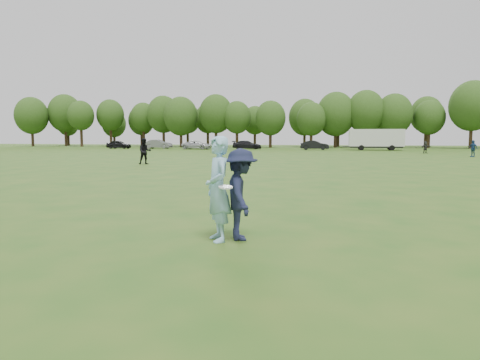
{
  "coord_description": "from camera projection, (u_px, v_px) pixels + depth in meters",
  "views": [
    {
      "loc": [
        2.16,
        -8.58,
        2.04
      ],
      "look_at": [
        0.22,
        0.52,
        1.1
      ],
      "focal_mm": 32.0,
      "sensor_mm": 36.0,
      "label": 1
    }
  ],
  "objects": [
    {
      "name": "thrower",
      "position": [
        218.0,
        189.0,
        8.33
      ],
      "size": [
        0.81,
        0.9,
        2.06
      ],
      "primitive_type": "imported",
      "rotation": [
        0.0,
        0.0,
        -1.02
      ],
      "color": "#91C6E1",
      "rests_on": "ground"
    },
    {
      "name": "player_far_d",
      "position": [
        425.0,
        147.0,
        52.9
      ],
      "size": [
        1.46,
        1.08,
        1.52
      ],
      "primitive_type": "imported",
      "rotation": [
        0.0,
        0.0,
        0.5
      ],
      "color": "#2A2A2A",
      "rests_on": "ground"
    },
    {
      "name": "car_a",
      "position": [
        119.0,
        144.0,
        73.89
      ],
      "size": [
        4.27,
        1.81,
        1.44
      ],
      "primitive_type": "imported",
      "rotation": [
        0.0,
        0.0,
        1.55
      ],
      "color": "black",
      "rests_on": "ground"
    },
    {
      "name": "disc_in_play",
      "position": [
        226.0,
        187.0,
        8.02
      ],
      "size": [
        0.32,
        0.32,
        0.07
      ],
      "color": "white",
      "rests_on": "ground"
    },
    {
      "name": "defender",
      "position": [
        241.0,
        194.0,
        8.45
      ],
      "size": [
        1.01,
        1.33,
        1.82
      ],
      "primitive_type": "imported",
      "rotation": [
        0.0,
        0.0,
        1.9
      ],
      "color": "#1A1F3A",
      "rests_on": "ground"
    },
    {
      "name": "player_far_b",
      "position": [
        473.0,
        149.0,
        43.23
      ],
      "size": [
        0.94,
        1.05,
        1.71
      ],
      "primitive_type": "imported",
      "rotation": [
        0.0,
        0.0,
        -0.91
      ],
      "color": "navy",
      "rests_on": "ground"
    },
    {
      "name": "ground",
      "position": [
        225.0,
        234.0,
        9.0
      ],
      "size": [
        200.0,
        200.0,
        0.0
      ],
      "primitive_type": "plane",
      "color": "#255317",
      "rests_on": "ground"
    },
    {
      "name": "car_d",
      "position": [
        247.0,
        145.0,
        71.01
      ],
      "size": [
        4.93,
        2.21,
        1.4
      ],
      "primitive_type": "imported",
      "rotation": [
        0.0,
        0.0,
        1.62
      ],
      "color": "black",
      "rests_on": "ground"
    },
    {
      "name": "player_far_a",
      "position": [
        145.0,
        151.0,
        31.74
      ],
      "size": [
        1.18,
        1.11,
        1.94
      ],
      "primitive_type": "imported",
      "rotation": [
        0.0,
        0.0,
        0.52
      ],
      "color": "black",
      "rests_on": "ground"
    },
    {
      "name": "car_f",
      "position": [
        315.0,
        145.0,
        66.75
      ],
      "size": [
        4.51,
        1.77,
        1.46
      ],
      "primitive_type": "imported",
      "rotation": [
        0.0,
        0.0,
        1.62
      ],
      "color": "black",
      "rests_on": "ground"
    },
    {
      "name": "car_b",
      "position": [
        158.0,
        144.0,
        73.65
      ],
      "size": [
        4.75,
        1.74,
        1.55
      ],
      "primitive_type": "imported",
      "rotation": [
        0.0,
        0.0,
        1.55
      ],
      "color": "slate",
      "rests_on": "ground"
    },
    {
      "name": "treeline",
      "position": [
        336.0,
        115.0,
        82.6
      ],
      "size": [
        130.35,
        18.39,
        11.74
      ],
      "color": "#332114",
      "rests_on": "ground"
    },
    {
      "name": "car_c",
      "position": [
        197.0,
        145.0,
        70.04
      ],
      "size": [
        5.12,
        2.74,
        1.37
      ],
      "primitive_type": "imported",
      "rotation": [
        0.0,
        0.0,
        1.47
      ],
      "color": "#BBBBC0",
      "rests_on": "ground"
    },
    {
      "name": "cargo_trailer",
      "position": [
        376.0,
        139.0,
        65.04
      ],
      "size": [
        9.0,
        2.75,
        3.2
      ],
      "color": "silver",
      "rests_on": "ground"
    }
  ]
}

